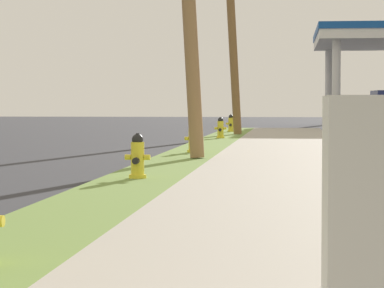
# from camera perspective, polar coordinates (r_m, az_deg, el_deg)

# --- Properties ---
(fire_hydrant_second) EXTENTS (0.42, 0.38, 0.74)m
(fire_hydrant_second) POSITION_cam_1_polar(r_m,az_deg,el_deg) (14.39, -3.59, -0.96)
(fire_hydrant_second) COLOR yellow
(fire_hydrant_second) RESTS_ON grass_verge
(fire_hydrant_third) EXTENTS (0.42, 0.37, 0.74)m
(fire_hydrant_third) POSITION_cam_1_polar(r_m,az_deg,el_deg) (21.85, 0.06, 0.30)
(fire_hydrant_third) COLOR yellow
(fire_hydrant_third) RESTS_ON grass_verge
(fire_hydrant_fourth) EXTENTS (0.42, 0.37, 0.74)m
(fire_hydrant_fourth) POSITION_cam_1_polar(r_m,az_deg,el_deg) (30.63, 1.88, 0.99)
(fire_hydrant_fourth) COLOR yellow
(fire_hydrant_fourth) RESTS_ON grass_verge
(fire_hydrant_fifth) EXTENTS (0.42, 0.38, 0.74)m
(fire_hydrant_fifth) POSITION_cam_1_polar(r_m,az_deg,el_deg) (37.49, 2.56, 1.31)
(fire_hydrant_fifth) COLOR yellow
(fire_hydrant_fifth) RESTS_ON grass_verge
(utility_pole_background) EXTENTS (0.92, 2.06, 8.83)m
(utility_pole_background) POSITION_cam_1_polar(r_m,az_deg,el_deg) (34.16, 2.61, 8.18)
(utility_pole_background) COLOR olive
(utility_pole_background) RESTS_ON grass_verge
(utility_cabinet) EXTENTS (0.51, 0.73, 1.28)m
(utility_cabinet) POSITION_cam_1_polar(r_m,az_deg,el_deg) (3.81, 12.05, -7.20)
(utility_cabinet) COLOR slate
(utility_cabinet) RESTS_ON sidewalk_slab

